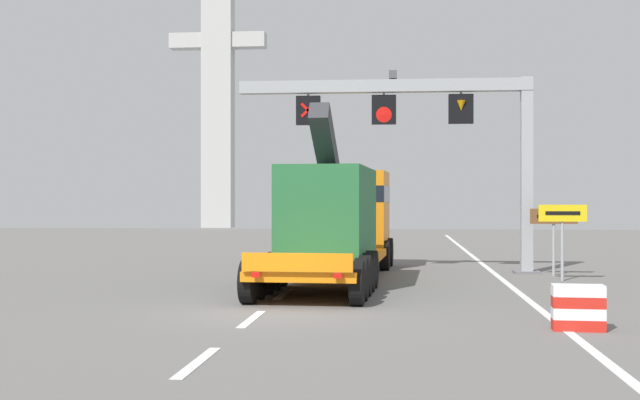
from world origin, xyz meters
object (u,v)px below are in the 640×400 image
(overhead_lane_gantry, at_px, (427,118))
(bridge_pylon_distant, at_px, (218,73))
(exit_sign_yellow, at_px, (563,223))
(tourist_info_sign_brown, at_px, (554,224))
(heavy_haul_truck_orange, at_px, (339,218))
(crash_barrier_striped, at_px, (578,308))

(overhead_lane_gantry, distance_m, bridge_pylon_distant, 51.65)
(exit_sign_yellow, bearing_deg, tourist_info_sign_brown, 88.18)
(overhead_lane_gantry, distance_m, tourist_info_sign_brown, 5.74)
(tourist_info_sign_brown, bearing_deg, heavy_haul_truck_orange, -169.05)
(exit_sign_yellow, bearing_deg, overhead_lane_gantry, 146.14)
(crash_barrier_striped, bearing_deg, exit_sign_yellow, 81.13)
(overhead_lane_gantry, distance_m, exit_sign_yellow, 6.23)
(tourist_info_sign_brown, bearing_deg, exit_sign_yellow, -91.82)
(heavy_haul_truck_orange, bearing_deg, exit_sign_yellow, -3.86)
(exit_sign_yellow, xyz_separation_m, bridge_pylon_distant, (-22.17, 50.41, 12.61))
(overhead_lane_gantry, distance_m, crash_barrier_striped, 14.37)
(exit_sign_yellow, height_order, tourist_info_sign_brown, exit_sign_yellow)
(overhead_lane_gantry, bearing_deg, tourist_info_sign_brown, -12.47)
(heavy_haul_truck_orange, height_order, tourist_info_sign_brown, heavy_haul_truck_orange)
(heavy_haul_truck_orange, relative_size, bridge_pylon_distant, 0.50)
(crash_barrier_striped, xyz_separation_m, bridge_pylon_distant, (-20.55, 60.80, 14.00))
(exit_sign_yellow, distance_m, bridge_pylon_distant, 56.49)
(overhead_lane_gantry, xyz_separation_m, tourist_info_sign_brown, (4.26, -0.94, -3.74))
(exit_sign_yellow, relative_size, tourist_info_sign_brown, 1.06)
(overhead_lane_gantry, height_order, tourist_info_sign_brown, overhead_lane_gantry)
(tourist_info_sign_brown, distance_m, bridge_pylon_distant, 54.87)
(tourist_info_sign_brown, xyz_separation_m, bridge_pylon_distant, (-22.23, 48.53, 12.70))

